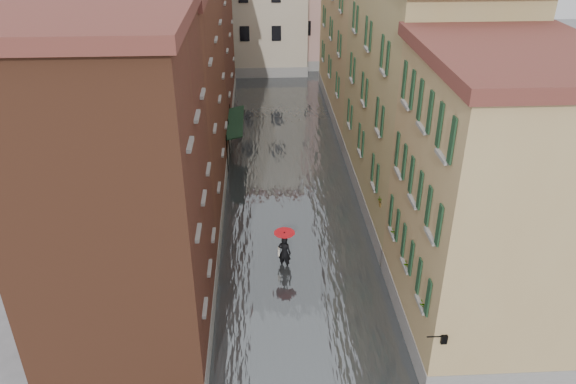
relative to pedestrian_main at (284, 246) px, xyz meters
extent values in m
plane|color=#5F5F62|center=(0.75, -2.47, -1.28)|extent=(120.00, 120.00, 0.00)
cube|color=#474B4E|center=(0.75, 10.53, -1.18)|extent=(10.00, 60.00, 0.20)
cube|color=brown|center=(-6.25, -4.47, 5.22)|extent=(6.00, 8.00, 13.00)
cube|color=brown|center=(-6.25, 6.53, 4.97)|extent=(6.00, 14.00, 12.50)
cube|color=brown|center=(-6.25, 21.53, 5.72)|extent=(6.00, 16.00, 14.00)
cube|color=tan|center=(7.75, -4.47, 4.47)|extent=(6.00, 8.00, 11.50)
cube|color=tan|center=(7.75, 6.53, 5.22)|extent=(6.00, 14.00, 13.00)
cube|color=tan|center=(7.75, 21.53, 4.47)|extent=(6.00, 16.00, 11.50)
cube|color=#C2B39A|center=(-2.25, 35.53, 5.22)|extent=(12.00, 9.00, 13.00)
cube|color=tan|center=(6.75, 37.53, 4.72)|extent=(10.00, 9.00, 12.00)
cube|color=black|center=(-2.70, 11.87, 1.27)|extent=(1.09, 2.73, 0.31)
cylinder|color=black|center=(-3.20, 10.50, 0.12)|extent=(0.06, 0.06, 2.80)
cylinder|color=black|center=(-3.20, 13.23, 0.12)|extent=(0.06, 0.06, 2.80)
cube|color=black|center=(-2.70, 14.70, 1.27)|extent=(1.09, 3.15, 0.31)
cylinder|color=black|center=(-3.20, 13.13, 0.12)|extent=(0.06, 0.06, 2.80)
cylinder|color=black|center=(-3.20, 16.28, 0.12)|extent=(0.06, 0.06, 2.80)
cylinder|color=black|center=(4.80, -8.47, 1.82)|extent=(0.60, 0.05, 0.05)
cube|color=black|center=(5.10, -8.47, 1.72)|extent=(0.22, 0.22, 0.35)
cube|color=beige|center=(5.10, -8.47, 1.72)|extent=(0.14, 0.14, 0.24)
cube|color=brown|center=(4.87, -7.03, 1.87)|extent=(0.22, 0.85, 0.18)
imported|color=#265926|center=(4.87, -7.03, 2.29)|extent=(0.59, 0.51, 0.66)
cube|color=brown|center=(4.87, -4.58, 1.87)|extent=(0.22, 0.85, 0.18)
imported|color=#265926|center=(4.87, -4.58, 2.29)|extent=(0.59, 0.51, 0.66)
cube|color=brown|center=(4.87, -2.12, 1.87)|extent=(0.22, 0.85, 0.18)
imported|color=#265926|center=(4.87, -2.12, 2.29)|extent=(0.59, 0.51, 0.66)
cube|color=brown|center=(4.87, 0.78, 1.87)|extent=(0.22, 0.85, 0.18)
imported|color=#265926|center=(4.87, 0.78, 2.29)|extent=(0.59, 0.51, 0.66)
imported|color=black|center=(0.00, 0.00, -0.37)|extent=(0.78, 0.66, 1.81)
cube|color=beige|center=(-0.28, 0.05, -0.33)|extent=(0.08, 0.30, 0.38)
cylinder|color=black|center=(0.00, 0.00, 0.07)|extent=(0.02, 0.02, 1.00)
cone|color=red|center=(0.00, 0.00, 0.64)|extent=(1.05, 1.05, 0.28)
imported|color=black|center=(-2.65, 18.74, -0.42)|extent=(0.90, 0.74, 1.73)
camera|label=1|loc=(-1.05, -22.71, 15.41)|focal=35.00mm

